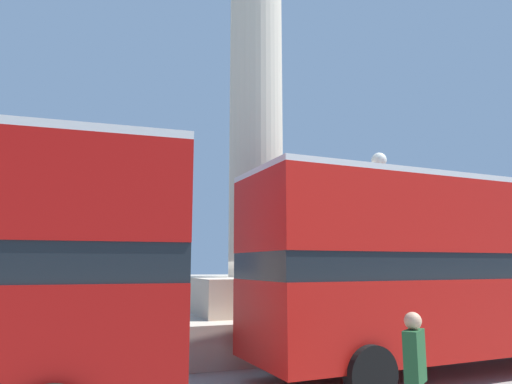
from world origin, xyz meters
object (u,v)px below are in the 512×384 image
(monument_column, at_px, (256,167))
(bus_b, at_px, (464,265))
(street_lamp, at_px, (382,224))
(pedestrian_near_lamp, at_px, (415,371))

(monument_column, xyz_separation_m, bus_b, (3.55, -4.78, -3.12))
(bus_b, xyz_separation_m, street_lamp, (0.09, 3.25, 1.27))
(monument_column, relative_size, street_lamp, 3.13)
(street_lamp, distance_m, pedestrian_near_lamp, 8.56)
(monument_column, bearing_deg, street_lamp, -22.86)
(monument_column, bearing_deg, pedestrian_near_lamp, -96.58)
(monument_column, xyz_separation_m, street_lamp, (3.63, -1.53, -1.85))
(street_lamp, xyz_separation_m, pedestrian_near_lamp, (-4.59, -6.71, -2.66))
(monument_column, relative_size, bus_b, 1.69)
(monument_column, height_order, street_lamp, monument_column)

